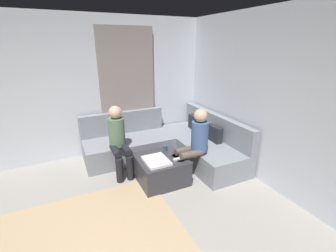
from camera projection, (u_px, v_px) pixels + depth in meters
name	position (u px, v px, depth m)	size (l,w,h in m)	color
wall_back	(316.00, 113.00, 2.95)	(6.00, 0.12, 2.70)	silver
wall_left	(57.00, 91.00, 4.26)	(0.12, 6.00, 2.70)	silver
curtain_panel	(128.00, 92.00, 4.74)	(0.06, 1.10, 2.50)	gray
sectional_couch	(170.00, 144.00, 4.65)	(2.10, 2.55, 0.87)	gray
ottoman	(161.00, 169.00, 3.87)	(0.76, 0.76, 0.42)	#333338
folded_blanket	(156.00, 161.00, 3.66)	(0.44, 0.36, 0.04)	white
coffee_mug	(165.00, 148.00, 4.05)	(0.08, 0.08, 0.10)	#334C72
game_remote	(178.00, 159.00, 3.73)	(0.05, 0.15, 0.02)	white
person_on_couch_back	(194.00, 141.00, 3.84)	(0.30, 0.60, 1.20)	brown
person_on_couch_side	(118.00, 138.00, 3.98)	(0.60, 0.30, 1.20)	black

